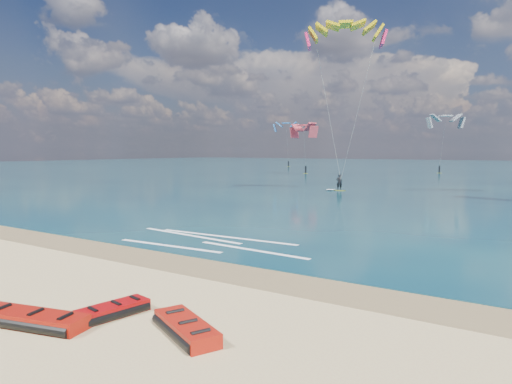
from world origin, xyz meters
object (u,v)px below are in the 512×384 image
Objects in this scene: packed_kite_left at (31,326)px; packed_kite_mid at (186,335)px; kitesurfer_main at (342,101)px; packed_kite_right at (113,316)px.

packed_kite_mid is (3.62, 1.64, 0.00)m from packed_kite_left.
kitesurfer_main reaches higher than packed_kite_left.
packed_kite_mid is 2.45m from packed_kite_right.
packed_kite_left is 3.97m from packed_kite_mid.
kitesurfer_main reaches higher than packed_kite_right.
kitesurfer_main reaches higher than packed_kite_mid.
packed_kite_left reaches higher than packed_kite_mid.
packed_kite_right is 37.52m from kitesurfer_main.
kitesurfer_main is at bearing 132.04° from packed_kite_mid.
packed_kite_left is at bearing 153.65° from packed_kite_right.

